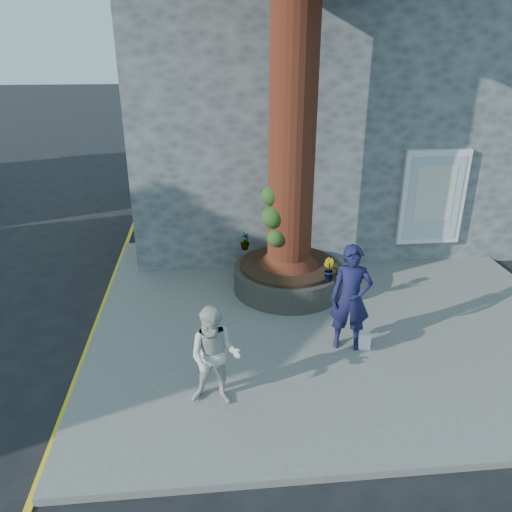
{
  "coord_description": "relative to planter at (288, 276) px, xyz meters",
  "views": [
    {
      "loc": [
        -0.82,
        -7.41,
        5.01
      ],
      "look_at": [
        0.04,
        1.23,
        1.25
      ],
      "focal_mm": 35.0,
      "sensor_mm": 36.0,
      "label": 1
    }
  ],
  "objects": [
    {
      "name": "ground",
      "position": [
        -0.8,
        -2.0,
        -0.41
      ],
      "size": [
        120.0,
        120.0,
        0.0
      ],
      "primitive_type": "plane",
      "color": "black",
      "rests_on": "ground"
    },
    {
      "name": "plant_d",
      "position": [
        0.85,
        -0.85,
        0.45
      ],
      "size": [
        0.29,
        0.31,
        0.28
      ],
      "primitive_type": "imported",
      "rotation": [
        0.0,
        0.0,
        5.04
      ],
      "color": "gray",
      "rests_on": "planter"
    },
    {
      "name": "plant_c",
      "position": [
        -0.85,
        0.85,
        0.49
      ],
      "size": [
        0.26,
        0.26,
        0.37
      ],
      "primitive_type": "imported",
      "rotation": [
        0.0,
        0.0,
        3.47
      ],
      "color": "gray",
      "rests_on": "planter"
    },
    {
      "name": "plant_a",
      "position": [
        -0.85,
        0.85,
        0.51
      ],
      "size": [
        0.25,
        0.25,
        0.4
      ],
      "primitive_type": "imported",
      "rotation": [
        0.0,
        0.0,
        0.74
      ],
      "color": "gray",
      "rests_on": "planter"
    },
    {
      "name": "pavement",
      "position": [
        0.7,
        -1.0,
        -0.35
      ],
      "size": [
        9.0,
        8.0,
        0.12
      ],
      "primitive_type": "cube",
      "color": "slate",
      "rests_on": "ground"
    },
    {
      "name": "shopping_bag",
      "position": [
        0.95,
        -2.36,
        -0.15
      ],
      "size": [
        0.23,
        0.17,
        0.28
      ],
      "primitive_type": "cube",
      "rotation": [
        0.0,
        0.0,
        -0.29
      ],
      "color": "white",
      "rests_on": "pavement"
    },
    {
      "name": "plant_b",
      "position": [
        0.63,
        -0.85,
        0.53
      ],
      "size": [
        0.29,
        0.29,
        0.44
      ],
      "primitive_type": "imported",
      "rotation": [
        0.0,
        0.0,
        1.83
      ],
      "color": "gray",
      "rests_on": "planter"
    },
    {
      "name": "man",
      "position": [
        0.68,
        -2.25,
        0.64
      ],
      "size": [
        0.77,
        0.6,
        1.87
      ],
      "primitive_type": "imported",
      "rotation": [
        0.0,
        0.0,
        -0.24
      ],
      "color": "#15163B",
      "rests_on": "pavement"
    },
    {
      "name": "woman",
      "position": [
        -1.62,
        -3.48,
        0.49
      ],
      "size": [
        0.85,
        0.72,
        1.56
      ],
      "primitive_type": "imported",
      "rotation": [
        0.0,
        0.0,
        -0.18
      ],
      "color": "beige",
      "rests_on": "pavement"
    },
    {
      "name": "yellow_line",
      "position": [
        -3.85,
        -1.0,
        -0.41
      ],
      "size": [
        0.1,
        30.0,
        0.01
      ],
      "primitive_type": "cube",
      "color": "yellow",
      "rests_on": "ground"
    },
    {
      "name": "planter",
      "position": [
        0.0,
        0.0,
        0.0
      ],
      "size": [
        2.3,
        2.3,
        0.6
      ],
      "color": "black",
      "rests_on": "pavement"
    },
    {
      "name": "stone_shop",
      "position": [
        1.7,
        5.2,
        2.75
      ],
      "size": [
        10.3,
        8.3,
        6.3
      ],
      "color": "#545659",
      "rests_on": "ground"
    }
  ]
}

